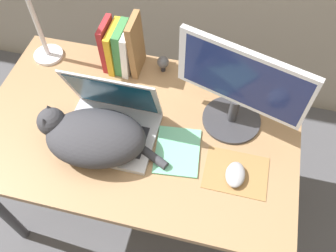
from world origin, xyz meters
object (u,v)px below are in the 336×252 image
object	(u,v)px
computer_mouse	(235,174)
desk_lamp	(31,0)
notepad	(178,151)
webcam	(163,63)
external_monitor	(239,88)
cat	(93,136)
book_row	(122,47)
laptop	(111,122)

from	to	relation	value
computer_mouse	desk_lamp	xyz separation A→B (m)	(-0.86, 0.38, 0.30)
notepad	webcam	distance (m)	0.42
external_monitor	webcam	distance (m)	0.41
cat	book_row	bearing A→B (deg)	93.28
laptop	computer_mouse	size ratio (longest dim) A/B	3.38
cat	webcam	size ratio (longest dim) A/B	6.44
laptop	book_row	world-z (taller)	laptop
external_monitor	webcam	bearing A→B (deg)	148.74
notepad	external_monitor	bearing A→B (deg)	47.26
cat	desk_lamp	world-z (taller)	desk_lamp
notepad	computer_mouse	bearing A→B (deg)	-13.89
laptop	desk_lamp	bearing A→B (deg)	142.71
laptop	book_row	size ratio (longest dim) A/B	1.34
laptop	computer_mouse	bearing A→B (deg)	-10.52
laptop	desk_lamp	world-z (taller)	desk_lamp
cat	external_monitor	bearing A→B (deg)	27.24
cat	desk_lamp	bearing A→B (deg)	132.10
laptop	webcam	size ratio (longest dim) A/B	4.54
external_monitor	computer_mouse	bearing A→B (deg)	-79.31
book_row	laptop	bearing A→B (deg)	-80.10
book_row	external_monitor	bearing A→B (deg)	-20.65
book_row	desk_lamp	xyz separation A→B (m)	(-0.32, -0.06, 0.21)
cat	desk_lamp	xyz separation A→B (m)	(-0.34, 0.38, 0.25)
computer_mouse	webcam	bearing A→B (deg)	130.17
laptop	notepad	distance (m)	0.27
laptop	notepad	xyz separation A→B (m)	(0.27, -0.04, -0.05)
computer_mouse	webcam	xyz separation A→B (m)	(-0.37, 0.44, 0.03)
book_row	notepad	xyz separation A→B (m)	(0.33, -0.38, -0.11)
cat	book_row	size ratio (longest dim) A/B	1.90
webcam	external_monitor	bearing A→B (deg)	-31.26
laptop	cat	bearing A→B (deg)	-110.94
desk_lamp	external_monitor	bearing A→B (deg)	-9.24
desk_lamp	computer_mouse	bearing A→B (deg)	-23.59
cat	external_monitor	size ratio (longest dim) A/B	1.06
notepad	webcam	xyz separation A→B (m)	(-0.15, 0.39, 0.04)
laptop	webcam	bearing A→B (deg)	72.26
cat	computer_mouse	bearing A→B (deg)	0.10
external_monitor	book_row	bearing A→B (deg)	159.35
cat	computer_mouse	size ratio (longest dim) A/B	4.80
laptop	book_row	distance (m)	0.35
laptop	computer_mouse	distance (m)	0.50
webcam	book_row	bearing A→B (deg)	-176.53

